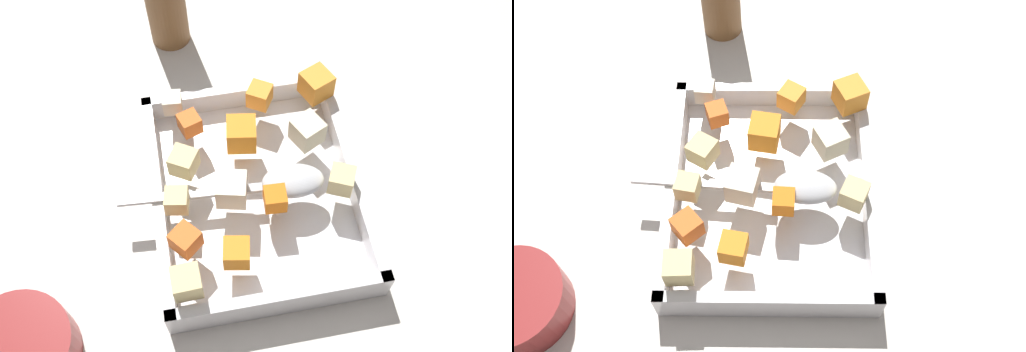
# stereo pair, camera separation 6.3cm
# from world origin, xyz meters

# --- Properties ---
(ground_plane) EXTENTS (4.00, 4.00, 0.00)m
(ground_plane) POSITION_xyz_m (0.00, 0.00, 0.00)
(ground_plane) COLOR beige
(baking_dish) EXTENTS (0.28, 0.23, 0.05)m
(baking_dish) POSITION_xyz_m (0.01, -0.01, 0.01)
(baking_dish) COLOR silver
(baking_dish) RESTS_ON ground_plane
(carrot_chunk_under_handle) EXTENTS (0.04, 0.04, 0.03)m
(carrot_chunk_under_handle) POSITION_xyz_m (-0.09, 0.01, 0.06)
(carrot_chunk_under_handle) COLOR orange
(carrot_chunk_under_handle) RESTS_ON baking_dish
(carrot_chunk_center) EXTENTS (0.03, 0.03, 0.03)m
(carrot_chunk_center) POSITION_xyz_m (0.10, -0.05, 0.06)
(carrot_chunk_center) COLOR orange
(carrot_chunk_center) RESTS_ON baking_dish
(carrot_chunk_front_center) EXTENTS (0.02, 0.02, 0.02)m
(carrot_chunk_front_center) POSITION_xyz_m (0.05, 0.00, 0.06)
(carrot_chunk_front_center) COLOR orange
(carrot_chunk_front_center) RESTS_ON baking_dish
(carrot_chunk_near_left) EXTENTS (0.04, 0.04, 0.03)m
(carrot_chunk_near_left) POSITION_xyz_m (0.08, -0.10, 0.06)
(carrot_chunk_near_left) COLOR orange
(carrot_chunk_near_left) RESTS_ON baking_dish
(carrot_chunk_corner_nw) EXTENTS (0.04, 0.04, 0.03)m
(carrot_chunk_corner_nw) POSITION_xyz_m (-0.04, -0.02, 0.06)
(carrot_chunk_corner_nw) COLOR orange
(carrot_chunk_corner_nw) RESTS_ON baking_dish
(carrot_chunk_corner_ne) EXTENTS (0.03, 0.03, 0.02)m
(carrot_chunk_corner_ne) POSITION_xyz_m (-0.07, -0.08, 0.06)
(carrot_chunk_corner_ne) COLOR orange
(carrot_chunk_corner_ne) RESTS_ON baking_dish
(carrot_chunk_back_center) EXTENTS (0.04, 0.04, 0.03)m
(carrot_chunk_back_center) POSITION_xyz_m (-0.10, 0.08, 0.06)
(carrot_chunk_back_center) COLOR orange
(carrot_chunk_back_center) RESTS_ON baking_dish
(potato_chunk_corner_se) EXTENTS (0.04, 0.04, 0.03)m
(potato_chunk_corner_se) POSITION_xyz_m (-0.02, -0.09, 0.06)
(potato_chunk_corner_se) COLOR #E0CC89
(potato_chunk_corner_se) RESTS_ON baking_dish
(potato_chunk_heap_side) EXTENTS (0.03, 0.03, 0.03)m
(potato_chunk_heap_side) POSITION_xyz_m (0.12, -0.10, 0.06)
(potato_chunk_heap_side) COLOR #E0CC89
(potato_chunk_heap_side) RESTS_ON baking_dish
(potato_chunk_heap_top) EXTENTS (0.03, 0.03, 0.02)m
(potato_chunk_heap_top) POSITION_xyz_m (0.03, -0.10, 0.06)
(potato_chunk_heap_top) COLOR #E0CC89
(potato_chunk_heap_top) RESTS_ON baking_dish
(potato_chunk_mid_left) EXTENTS (0.04, 0.04, 0.03)m
(potato_chunk_mid_left) POSITION_xyz_m (0.04, 0.08, 0.06)
(potato_chunk_mid_left) COLOR #E0CC89
(potato_chunk_mid_left) RESTS_ON baking_dish
(potato_chunk_far_left) EXTENTS (0.04, 0.04, 0.03)m
(potato_chunk_far_left) POSITION_xyz_m (-0.03, 0.05, 0.06)
(potato_chunk_far_left) COLOR beige
(potato_chunk_far_left) RESTS_ON baking_dish
(parsnip_chunk_far_right) EXTENTS (0.04, 0.04, 0.03)m
(parsnip_chunk_far_right) POSITION_xyz_m (0.03, -0.04, 0.06)
(parsnip_chunk_far_right) COLOR silver
(parsnip_chunk_far_right) RESTS_ON baking_dish
(parsnip_chunk_mid_right) EXTENTS (0.02, 0.02, 0.02)m
(parsnip_chunk_mid_right) POSITION_xyz_m (-0.10, -0.09, 0.06)
(parsnip_chunk_mid_right) COLOR silver
(parsnip_chunk_mid_right) RESTS_ON baking_dish
(serving_spoon) EXTENTS (0.05, 0.23, 0.02)m
(serving_spoon) POSITION_xyz_m (0.03, 0.01, 0.05)
(serving_spoon) COLOR silver
(serving_spoon) RESTS_ON baking_dish
(small_prep_bowl) EXTENTS (0.11, 0.11, 0.04)m
(small_prep_bowl) POSITION_xyz_m (0.15, -0.28, 0.02)
(small_prep_bowl) COLOR maroon
(small_prep_bowl) RESTS_ON ground_plane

